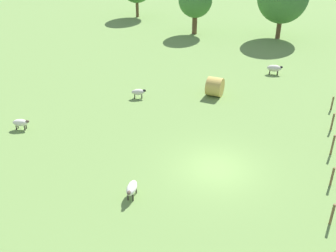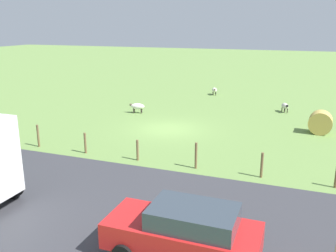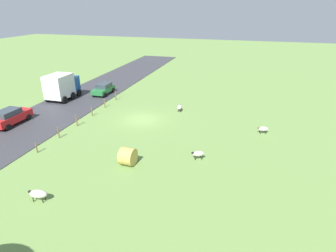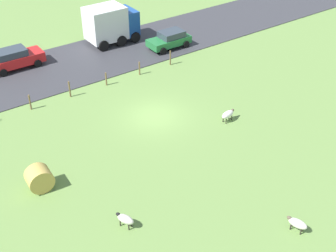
{
  "view_description": "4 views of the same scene",
  "coord_description": "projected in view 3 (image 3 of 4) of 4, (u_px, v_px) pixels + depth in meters",
  "views": [
    {
      "loc": [
        3.64,
        -17.99,
        12.8
      ],
      "look_at": [
        -3.63,
        2.23,
        0.83
      ],
      "focal_mm": 42.98,
      "sensor_mm": 36.0,
      "label": 1
    },
    {
      "loc": [
        21.68,
        8.09,
        6.68
      ],
      "look_at": [
        0.76,
        0.28,
        0.43
      ],
      "focal_mm": 39.06,
      "sensor_mm": 36.0,
      "label": 2
    },
    {
      "loc": [
        -11.12,
        27.48,
        11.86
      ],
      "look_at": [
        -3.72,
        2.35,
        0.64
      ],
      "focal_mm": 30.49,
      "sensor_mm": 36.0,
      "label": 3
    },
    {
      "loc": [
        -21.92,
        14.38,
        17.12
      ],
      "look_at": [
        -2.68,
        0.75,
        0.99
      ],
      "focal_mm": 47.82,
      "sensor_mm": 36.0,
      "label": 4
    }
  ],
  "objects": [
    {
      "name": "fence_post_0",
      "position": [
        116.0,
        95.0,
        37.98
      ],
      "size": [
        0.12,
        0.12,
        1.28
      ],
      "primitive_type": "cylinder",
      "color": "brown",
      "rests_on": "ground_plane"
    },
    {
      "name": "fence_post_4",
      "position": [
        58.0,
        132.0,
        27.19
      ],
      "size": [
        0.12,
        0.12,
        1.17
      ],
      "primitive_type": "cylinder",
      "color": "brown",
      "rests_on": "ground_plane"
    },
    {
      "name": "sheep_3",
      "position": [
        198.0,
        154.0,
        23.51
      ],
      "size": [
        1.11,
        0.79,
        0.72
      ],
      "color": "beige",
      "rests_on": "ground_plane"
    },
    {
      "name": "sheep_1",
      "position": [
        263.0,
        129.0,
        28.23
      ],
      "size": [
        1.14,
        0.72,
        0.71
      ],
      "color": "silver",
      "rests_on": "ground_plane"
    },
    {
      "name": "fence_post_2",
      "position": [
        92.0,
        112.0,
        32.61
      ],
      "size": [
        0.12,
        0.12,
        1.08
      ],
      "primitive_type": "cylinder",
      "color": "brown",
      "rests_on": "ground_plane"
    },
    {
      "name": "fence_post_1",
      "position": [
        105.0,
        103.0,
        35.31
      ],
      "size": [
        0.12,
        0.12,
        1.13
      ],
      "primitive_type": "cylinder",
      "color": "brown",
      "rests_on": "ground_plane"
    },
    {
      "name": "car_0",
      "position": [
        103.0,
        89.0,
        40.33
      ],
      "size": [
        2.01,
        3.89,
        1.5
      ],
      "color": "#237238",
      "rests_on": "road_strip"
    },
    {
      "name": "sheep_2",
      "position": [
        180.0,
        107.0,
        34.05
      ],
      "size": [
        0.64,
        1.23,
        0.77
      ],
      "color": "white",
      "rests_on": "ground_plane"
    },
    {
      "name": "car_2",
      "position": [
        10.0,
        117.0,
        30.08
      ],
      "size": [
        2.04,
        4.47,
        1.67
      ],
      "color": "red",
      "rests_on": "road_strip"
    },
    {
      "name": "hay_bale_0",
      "position": [
        128.0,
        156.0,
        22.65
      ],
      "size": [
        1.21,
        1.49,
        1.42
      ],
      "primitive_type": "cylinder",
      "rotation": [
        1.57,
        0.0,
        1.51
      ],
      "color": "tan",
      "rests_on": "ground_plane"
    },
    {
      "name": "truck_0",
      "position": [
        62.0,
        86.0,
        37.71
      ],
      "size": [
        2.85,
        4.59,
        3.41
      ],
      "color": "#1E4C99",
      "rests_on": "road_strip"
    },
    {
      "name": "road_strip",
      "position": [
        59.0,
        110.0,
        34.57
      ],
      "size": [
        8.0,
        80.0,
        0.06
      ],
      "primitive_type": "cube",
      "color": "#38383D",
      "rests_on": "ground_plane"
    },
    {
      "name": "fence_post_5",
      "position": [
        36.0,
        147.0,
        24.52
      ],
      "size": [
        0.12,
        0.12,
        1.0
      ],
      "primitive_type": "cylinder",
      "color": "brown",
      "rests_on": "ground_plane"
    },
    {
      "name": "sheep_0",
      "position": [
        38.0,
        194.0,
        18.47
      ],
      "size": [
        1.33,
        0.74,
        0.81
      ],
      "color": "beige",
      "rests_on": "ground_plane"
    },
    {
      "name": "ground_plane",
      "position": [
        142.0,
        120.0,
        31.79
      ],
      "size": [
        160.0,
        160.0,
        0.0
      ],
      "primitive_type": "plane",
      "color": "#6B8E47"
    },
    {
      "name": "fence_post_3",
      "position": [
        77.0,
        120.0,
        29.87
      ],
      "size": [
        0.12,
        0.12,
        1.29
      ],
      "primitive_type": "cylinder",
      "color": "brown",
      "rests_on": "ground_plane"
    }
  ]
}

